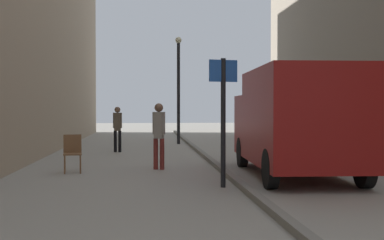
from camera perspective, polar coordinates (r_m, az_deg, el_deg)
ground_plane at (r=13.13m, az=-3.94°, el=-5.62°), size 80.00×80.00×0.00m
kerb_strip at (r=13.25m, az=2.94°, el=-5.29°), size 0.16×40.00×0.12m
pedestrian_main_foreground at (r=18.05m, az=-8.63°, el=-0.69°), size 0.33×0.21×1.65m
pedestrian_mid_block at (r=12.82m, az=-3.86°, el=-1.32°), size 0.33×0.25×1.73m
delivery_van at (r=11.77m, az=11.82°, el=0.01°), size 2.33×5.35×2.47m
street_sign_post at (r=9.92m, az=3.64°, el=1.07°), size 0.59×0.16×2.60m
lamp_post at (r=21.93m, az=-1.58°, el=4.32°), size 0.28×0.28×4.76m
cafe_chair_near_window at (r=12.57m, az=-13.68°, el=-3.46°), size 0.50×0.50×0.94m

